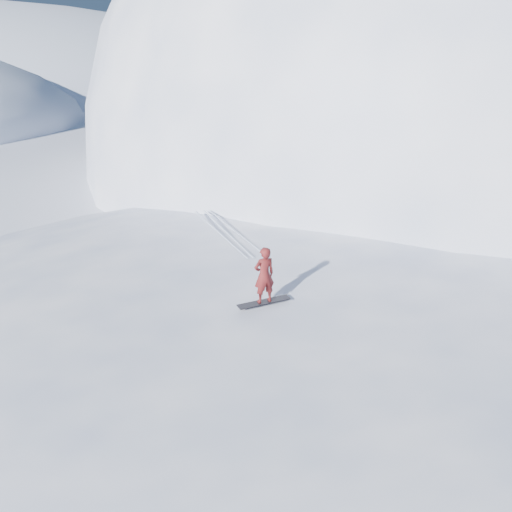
{
  "coord_description": "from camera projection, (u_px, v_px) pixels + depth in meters",
  "views": [
    {
      "loc": [
        -4.4,
        -13.21,
        9.54
      ],
      "look_at": [
        -0.99,
        0.56,
        3.5
      ],
      "focal_mm": 35.0,
      "sensor_mm": 36.0,
      "label": 1
    }
  ],
  "objects": [
    {
      "name": "ground",
      "position": [
        289.0,
        357.0,
        16.51
      ],
      "size": [
        400.0,
        400.0,
        0.0
      ],
      "primitive_type": "plane",
      "color": "white",
      "rests_on": "ground"
    },
    {
      "name": "summit_peak",
      "position": [
        437.0,
        160.0,
        44.59
      ],
      "size": [
        60.0,
        56.0,
        56.0
      ],
      "primitive_type": "ellipsoid",
      "color": "white",
      "rests_on": "ground"
    },
    {
      "name": "peak_shoulder",
      "position": [
        338.0,
        185.0,
        36.58
      ],
      "size": [
        28.0,
        24.0,
        18.0
      ],
      "primitive_type": "ellipsoid",
      "color": "white",
      "rests_on": "ground"
    },
    {
      "name": "wind_bumps",
      "position": [
        257.0,
        326.0,
        18.28
      ],
      "size": [
        16.0,
        14.4,
        1.0
      ],
      "color": "white",
      "rests_on": "ground"
    },
    {
      "name": "snowboard",
      "position": [
        264.0,
        302.0,
        14.95
      ],
      "size": [
        1.69,
        0.6,
        0.03
      ],
      "primitive_type": "cube",
      "rotation": [
        0.0,
        0.0,
        0.18
      ],
      "color": "black",
      "rests_on": "near_ridge"
    },
    {
      "name": "board_tracks",
      "position": [
        227.0,
        231.0,
        20.59
      ],
      "size": [
        1.89,
        5.94,
        0.04
      ],
      "color": "silver",
      "rests_on": "ground"
    },
    {
      "name": "snowboarder",
      "position": [
        264.0,
        275.0,
        14.6
      ],
      "size": [
        0.7,
        0.53,
        1.75
      ],
      "primitive_type": "imported",
      "rotation": [
        0.0,
        0.0,
        3.32
      ],
      "color": "maroon",
      "rests_on": "snowboard"
    },
    {
      "name": "near_ridge",
      "position": [
        291.0,
        310.0,
        19.41
      ],
      "size": [
        36.0,
        28.0,
        4.8
      ],
      "primitive_type": "ellipsoid",
      "color": "white",
      "rests_on": "ground"
    }
  ]
}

